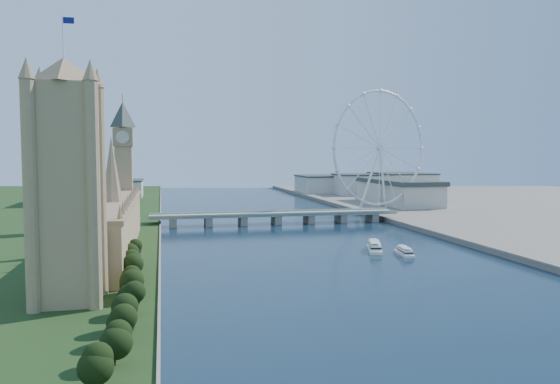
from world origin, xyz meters
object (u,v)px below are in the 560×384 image
object	(u,v)px
london_eye	(380,148)
tour_boat_near	(375,251)
tour_boat_far	(405,255)
victoria_tower	(67,173)

from	to	relation	value
london_eye	tour_boat_near	distance (m)	230.26
london_eye	tour_boat_near	world-z (taller)	london_eye
london_eye	tour_boat_far	bearing A→B (deg)	-108.70
victoria_tower	tour_boat_far	xyz separation A→B (m)	(180.77, 80.82, -54.49)
london_eye	tour_boat_far	xyz separation A→B (m)	(-74.20, -219.25, -67.52)
london_eye	tour_boat_near	bearing A→B (deg)	-113.25
tour_boat_near	london_eye	bearing A→B (deg)	84.25
victoria_tower	tour_boat_near	world-z (taller)	victoria_tower
london_eye	tour_boat_far	distance (m)	241.11
victoria_tower	london_eye	distance (m)	393.99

